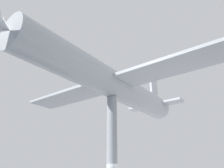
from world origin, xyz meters
TOP-DOWN VIEW (x-y plane):
  - support_pylon_central at (0.00, 0.00)m, footprint 0.61×0.61m
  - suspended_airplane at (-0.05, 0.17)m, footprint 14.56×14.84m

SIDE VIEW (x-z plane):
  - support_pylon_central at x=0.00m, z-range 0.00..6.40m
  - suspended_airplane at x=-0.05m, z-range 5.61..8.98m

